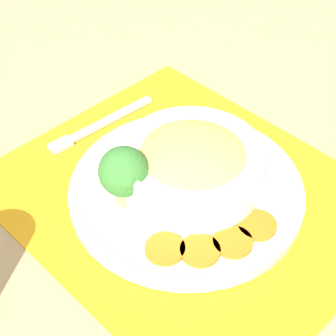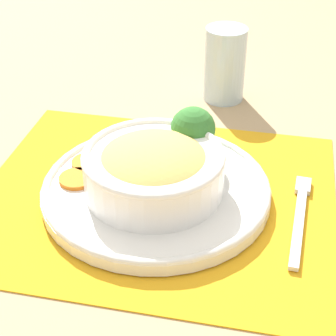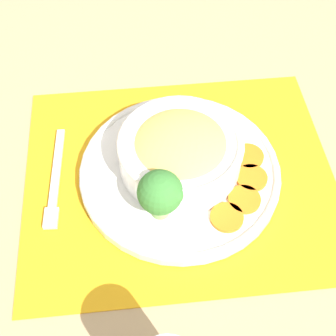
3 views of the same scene
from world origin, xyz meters
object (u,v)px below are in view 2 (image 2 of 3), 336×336
bowl (153,167)px  fork (300,211)px  broccoli_floret (193,130)px  water_glass (225,68)px

bowl → fork: (0.19, 0.03, -0.05)m
broccoli_floret → bowl: bearing=-110.1°
broccoli_floret → fork: (0.16, -0.06, -0.06)m
broccoli_floret → water_glass: (-0.01, 0.24, -0.01)m
bowl → water_glass: 0.32m
bowl → fork: 0.20m
bowl → fork: bowl is taller
bowl → water_glass: (0.02, 0.32, 0.00)m
broccoli_floret → fork: bearing=-19.4°
water_glass → fork: (0.16, -0.29, -0.05)m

